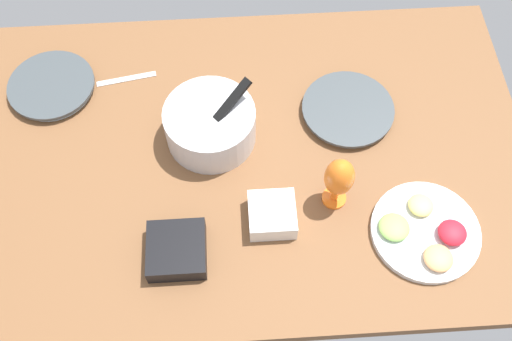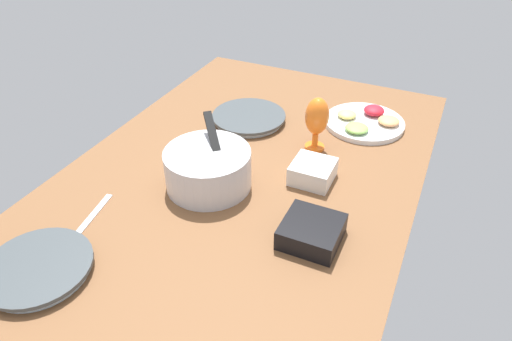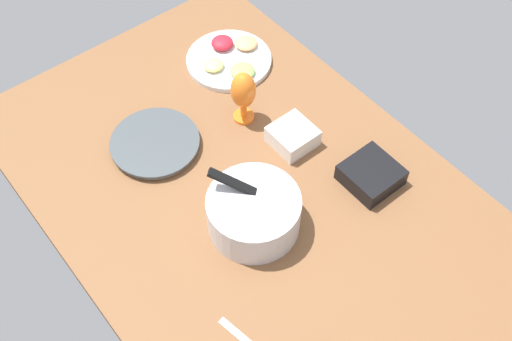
{
  "view_description": "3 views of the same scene",
  "coord_description": "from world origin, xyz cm",
  "px_view_note": "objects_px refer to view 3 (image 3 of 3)",
  "views": [
    {
      "loc": [
        -2.39,
        -84.13,
        139.4
      ],
      "look_at": [
        2.39,
        -7.86,
        3.71
      ],
      "focal_mm": 40.63,
      "sensor_mm": 36.0,
      "label": 1
    },
    {
      "loc": [
        -103.64,
        -52.34,
        83.93
      ],
      "look_at": [
        -1.68,
        -5.61,
        3.71
      ],
      "focal_mm": 32.48,
      "sensor_mm": 36.0,
      "label": 2
    },
    {
      "loc": [
        -80.35,
        62.74,
        147.75
      ],
      "look_at": [
        2.35,
        -4.11,
        3.71
      ],
      "focal_mm": 44.18,
      "sensor_mm": 36.0,
      "label": 3
    }
  ],
  "objects_px": {
    "hurricane_glass_orange": "(243,92)",
    "dinner_plate_right": "(155,144)",
    "square_bowl_white": "(293,136)",
    "mixing_bowl": "(254,212)",
    "fruit_platter": "(230,59)",
    "square_bowl_black": "(371,174)"
  },
  "relations": [
    {
      "from": "mixing_bowl",
      "to": "square_bowl_white",
      "type": "distance_m",
      "value": 0.31
    },
    {
      "from": "mixing_bowl",
      "to": "square_bowl_black",
      "type": "distance_m",
      "value": 0.37
    },
    {
      "from": "square_bowl_black",
      "to": "dinner_plate_right",
      "type": "bearing_deg",
      "value": 39.76
    },
    {
      "from": "dinner_plate_right",
      "to": "fruit_platter",
      "type": "height_order",
      "value": "fruit_platter"
    },
    {
      "from": "square_bowl_black",
      "to": "fruit_platter",
      "type": "bearing_deg",
      "value": 1.46
    },
    {
      "from": "mixing_bowl",
      "to": "hurricane_glass_orange",
      "type": "distance_m",
      "value": 0.39
    },
    {
      "from": "mixing_bowl",
      "to": "square_bowl_white",
      "type": "height_order",
      "value": "mixing_bowl"
    },
    {
      "from": "hurricane_glass_orange",
      "to": "square_bowl_white",
      "type": "xyz_separation_m",
      "value": [
        -0.17,
        -0.05,
        -0.08
      ]
    },
    {
      "from": "square_bowl_white",
      "to": "dinner_plate_right",
      "type": "bearing_deg",
      "value": 53.13
    },
    {
      "from": "mixing_bowl",
      "to": "hurricane_glass_orange",
      "type": "bearing_deg",
      "value": -34.33
    },
    {
      "from": "hurricane_glass_orange",
      "to": "square_bowl_black",
      "type": "xyz_separation_m",
      "value": [
        -0.42,
        -0.13,
        -0.08
      ]
    },
    {
      "from": "square_bowl_black",
      "to": "square_bowl_white",
      "type": "relative_size",
      "value": 1.21
    },
    {
      "from": "square_bowl_white",
      "to": "mixing_bowl",
      "type": "bearing_deg",
      "value": 119.21
    },
    {
      "from": "fruit_platter",
      "to": "square_bowl_white",
      "type": "height_order",
      "value": "square_bowl_white"
    },
    {
      "from": "mixing_bowl",
      "to": "hurricane_glass_orange",
      "type": "height_order",
      "value": "hurricane_glass_orange"
    },
    {
      "from": "dinner_plate_right",
      "to": "square_bowl_white",
      "type": "height_order",
      "value": "square_bowl_white"
    },
    {
      "from": "mixing_bowl",
      "to": "square_bowl_black",
      "type": "height_order",
      "value": "mixing_bowl"
    },
    {
      "from": "hurricane_glass_orange",
      "to": "dinner_plate_right",
      "type": "bearing_deg",
      "value": 74.85
    },
    {
      "from": "dinner_plate_right",
      "to": "square_bowl_white",
      "type": "bearing_deg",
      "value": -126.87
    },
    {
      "from": "hurricane_glass_orange",
      "to": "square_bowl_black",
      "type": "height_order",
      "value": "hurricane_glass_orange"
    },
    {
      "from": "dinner_plate_right",
      "to": "mixing_bowl",
      "type": "height_order",
      "value": "mixing_bowl"
    },
    {
      "from": "hurricane_glass_orange",
      "to": "square_bowl_black",
      "type": "relative_size",
      "value": 1.26
    }
  ]
}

